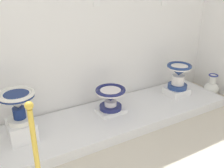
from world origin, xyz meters
TOP-DOWN VIEW (x-y plane):
  - display_platform at (2.08, 2.39)m, footprint 3.55×0.93m
  - plinth_block_broad_patterned at (0.90, 2.44)m, footprint 0.30×0.33m
  - antique_toilet_broad_patterned at (0.90, 2.44)m, footprint 0.40×0.40m
  - plinth_block_central_ornate at (2.09, 2.46)m, footprint 0.37×0.29m
  - antique_toilet_central_ornate at (2.09, 2.46)m, footprint 0.41×0.41m
  - plinth_block_slender_white at (3.27, 2.42)m, footprint 0.33×0.30m
  - antique_toilet_slender_white at (3.27, 2.42)m, footprint 0.37×0.37m
  - info_placard_second at (2.12, 2.87)m, footprint 0.10×0.01m
  - info_placard_third at (3.26, 2.87)m, footprint 0.10×0.01m
  - decorative_vase_spare at (3.95, 2.31)m, footprint 0.25×0.25m

SIDE VIEW (x-z plane):
  - display_platform at x=2.08m, z-range 0.00..0.12m
  - decorative_vase_spare at x=3.95m, z-range -0.03..0.34m
  - plinth_block_central_ornate at x=2.09m, z-range 0.12..0.18m
  - plinth_block_slender_white at x=3.27m, z-range 0.12..0.24m
  - plinth_block_broad_patterned at x=0.90m, z-range 0.12..0.34m
  - antique_toilet_central_ornate at x=2.09m, z-range 0.22..0.52m
  - antique_toilet_slender_white at x=3.27m, z-range 0.29..0.68m
  - antique_toilet_broad_patterned at x=0.90m, z-range 0.41..0.78m
  - info_placard_third at x=3.26m, z-range 1.45..1.60m
  - info_placard_second at x=2.12m, z-range 1.50..1.64m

